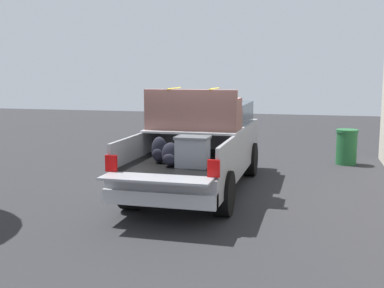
# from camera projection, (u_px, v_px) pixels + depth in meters

# --- Properties ---
(ground_plane) EXTENTS (40.00, 40.00, 0.00)m
(ground_plane) POSITION_uv_depth(u_px,v_px,m) (199.00, 190.00, 10.49)
(ground_plane) COLOR #262628
(pickup_truck) EXTENTS (6.05, 2.06, 2.23)m
(pickup_truck) POSITION_uv_depth(u_px,v_px,m) (203.00, 144.00, 10.70)
(pickup_truck) COLOR gray
(pickup_truck) RESTS_ON ground_plane
(trash_can) EXTENTS (0.60, 0.60, 0.98)m
(trash_can) POSITION_uv_depth(u_px,v_px,m) (347.00, 147.00, 13.35)
(trash_can) COLOR #1E592D
(trash_can) RESTS_ON ground_plane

